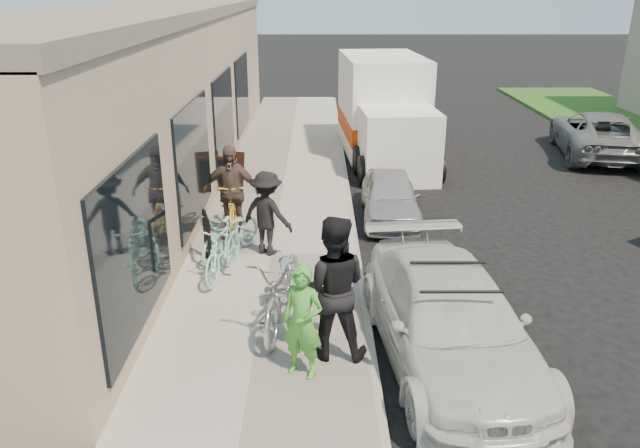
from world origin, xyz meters
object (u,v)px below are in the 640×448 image
object	(u,v)px
sedan_silver	(390,197)
sandwich_board	(230,173)
sedan_white	(450,321)
cruiser_bike_b	(231,233)
cruiser_bike_c	(233,205)
woman_rider	(302,322)
cruiser_bike_a	(223,249)
moving_truck	(384,114)
man_standing	(332,288)
bystander_b	(231,192)
far_car_gray	(598,134)
tandem_bike	(284,286)
bike_rack	(207,235)
bystander_a	(267,213)

from	to	relation	value
sedan_silver	sandwich_board	bearing A→B (deg)	160.10
sedan_white	cruiser_bike_b	world-z (taller)	sedan_white
cruiser_bike_c	cruiser_bike_b	bearing A→B (deg)	-88.23
woman_rider	cruiser_bike_a	distance (m)	3.15
moving_truck	man_standing	xyz separation A→B (m)	(-1.73, -10.69, -0.14)
sedan_silver	moving_truck	bearing A→B (deg)	88.24
sandwich_board	cruiser_bike_b	distance (m)	3.79
cruiser_bike_b	bystander_b	world-z (taller)	bystander_b
sandwich_board	far_car_gray	bearing A→B (deg)	37.73
moving_truck	tandem_bike	size ratio (longest dim) A/B	2.71
tandem_bike	cruiser_bike_c	xyz separation A→B (m)	(-1.17, 3.56, -0.02)
moving_truck	cruiser_bike_c	size ratio (longest dim) A/B	3.24
sedan_white	woman_rider	distance (m)	1.96
far_car_gray	bystander_b	distance (m)	11.88
sedan_silver	woman_rider	distance (m)	6.19
cruiser_bike_c	bike_rack	bearing A→B (deg)	-102.77
cruiser_bike_a	cruiser_bike_c	bearing A→B (deg)	105.12
cruiser_bike_a	cruiser_bike_b	size ratio (longest dim) A/B	0.96
moving_truck	man_standing	distance (m)	10.83
bystander_b	man_standing	bearing A→B (deg)	-61.49
tandem_bike	cruiser_bike_b	xyz separation A→B (m)	(-1.05, 2.36, -0.14)
bike_rack	woman_rider	xyz separation A→B (m)	(1.70, -3.26, 0.17)
sandwich_board	tandem_bike	size ratio (longest dim) A/B	0.41
sedan_silver	man_standing	distance (m)	5.67
far_car_gray	cruiser_bike_a	size ratio (longest dim) A/B	2.96
sandwich_board	man_standing	xyz separation A→B (m)	(2.23, -6.93, 0.50)
sedan_white	far_car_gray	xyz separation A→B (m)	(6.47, 10.77, 0.02)
moving_truck	bystander_a	size ratio (longest dim) A/B	3.84
moving_truck	far_car_gray	world-z (taller)	moving_truck
bike_rack	tandem_bike	world-z (taller)	tandem_bike
bystander_b	tandem_bike	bearing A→B (deg)	-66.04
sedan_white	cruiser_bike_b	distance (m)	4.53
tandem_bike	cruiser_bike_a	size ratio (longest dim) A/B	1.37
bike_rack	sedan_silver	bearing A→B (deg)	37.88
far_car_gray	woman_rider	bearing A→B (deg)	64.22
moving_truck	cruiser_bike_b	size ratio (longest dim) A/B	3.59
man_standing	bike_rack	bearing A→B (deg)	-49.13
moving_truck	far_car_gray	xyz separation A→B (m)	(6.26, 0.09, -0.60)
woman_rider	bystander_b	xyz separation A→B (m)	(-1.45, 4.54, 0.17)
bike_rack	woman_rider	distance (m)	3.69
bystander_b	cruiser_bike_a	bearing A→B (deg)	-82.99
sandwich_board	sedan_white	distance (m)	7.87
sedan_silver	moving_truck	xyz separation A→B (m)	(0.37, 5.22, 0.75)
man_standing	cruiser_bike_c	bearing A→B (deg)	-62.85
sandwich_board	tandem_bike	bearing A→B (deg)	-58.56
woman_rider	man_standing	xyz separation A→B (m)	(0.37, 0.46, 0.23)
sedan_silver	far_car_gray	xyz separation A→B (m)	(6.64, 5.31, 0.15)
sedan_silver	cruiser_bike_b	world-z (taller)	cruiser_bike_b
bike_rack	sandwich_board	distance (m)	4.13
far_car_gray	sedan_silver	bearing A→B (deg)	49.54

